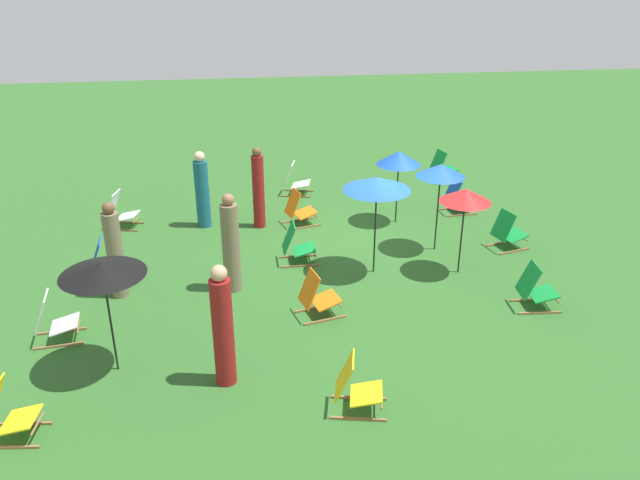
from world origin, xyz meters
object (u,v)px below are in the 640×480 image
Objects in this scene: deckchair_0 at (508,232)px; person_3 at (115,252)px; person_0 at (223,328)px; umbrella_3 at (399,158)px; deckchair_6 at (299,210)px; person_1 at (258,189)px; deckchair_7 at (53,320)px; person_2 at (202,191)px; deckchair_1 at (458,198)px; deckchair_5 at (295,180)px; deckchair_10 at (7,414)px; deckchair_12 at (355,387)px; deckchair_3 at (296,245)px; umbrella_0 at (466,196)px; deckchair_2 at (535,289)px; deckchair_4 at (105,262)px; deckchair_8 at (442,167)px; person_4 at (231,246)px; umbrella_2 at (102,269)px; deckchair_9 at (120,212)px; deckchair_11 at (317,297)px; umbrella_1 at (441,171)px; umbrella_4 at (377,184)px.

deckchair_0 is 0.47× the size of person_3.
umbrella_3 is at bearing 1.12° from person_0.
person_1 is (0.04, 0.89, 0.52)m from deckchair_6.
deckchair_0 is at bearing -0.24° from person_1.
person_1 is at bearing -45.80° from deckchair_7.
deckchair_6 is 2.19m from person_2.
deckchair_5 is (1.73, 3.69, 0.00)m from deckchair_1.
deckchair_12 is (-0.05, -4.48, 0.00)m from deckchair_10.
deckchair_1 is 3.79m from deckchair_6.
deckchair_3 is at bearing -51.58° from person_1.
deckchair_10 is (-4.59, 8.54, 0.00)m from deckchair_0.
umbrella_0 reaches higher than deckchair_7.
deckchair_2 and deckchair_5 have the same top height.
deckchair_8 is at bearing -65.57° from deckchair_4.
deckchair_7 is at bearing 98.26° from person_0.
person_3 reaches higher than deckchair_1.
deckchair_2 is 5.39m from person_4.
deckchair_0 is 7.78m from person_3.
deckchair_9 is at bearing 7.63° from umbrella_2.
deckchair_9 is 5.83m from deckchair_11.
deckchair_5 is at bearing -42.13° from deckchair_7.
person_1 is (-1.95, 0.98, 0.52)m from deckchair_5.
deckchair_0 is at bearing 167.57° from deckchair_8.
deckchair_4 is 4.14m from person_0.
deckchair_2 is 3.04m from umbrella_1.
umbrella_3 is at bearing 23.68° from deckchair_2.
deckchair_11 is (-4.35, -3.89, 0.00)m from deckchair_9.
umbrella_1 is at bearing 147.63° from deckchair_8.
deckchair_3 is at bearing -170.38° from deckchair_5.
deckchair_3 is at bearing 16.02° from deckchair_12.
deckchair_12 is at bearing -142.94° from deckchair_4.
deckchair_11 is at bearing -54.38° from deckchair_10.
deckchair_12 is at bearing 49.49° from person_2.
umbrella_2 reaches higher than deckchair_11.
person_4 reaches higher than deckchair_1.
deckchair_4 is at bearing 69.28° from person_0.
umbrella_2 is at bearing -34.66° from deckchair_10.
deckchair_4 is (2.03, 7.56, 0.00)m from deckchair_2.
person_4 is (2.26, -1.74, -0.81)m from umbrella_2.
person_4 reaches higher than deckchair_7.
person_4 reaches higher than person_1.
umbrella_4 is at bearing -106.15° from deckchair_9.
deckchair_2 is 5.57m from deckchair_6.
deckchair_0 is 0.51× the size of umbrella_3.
deckchair_4 and deckchair_5 have the same top height.
deckchair_8 is 12.29m from deckchair_10.
person_1 reaches higher than deckchair_9.
deckchair_4 is 4.28m from deckchair_10.
person_0 is (0.81, -2.75, 0.54)m from deckchair_10.
deckchair_5 and deckchair_11 have the same top height.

